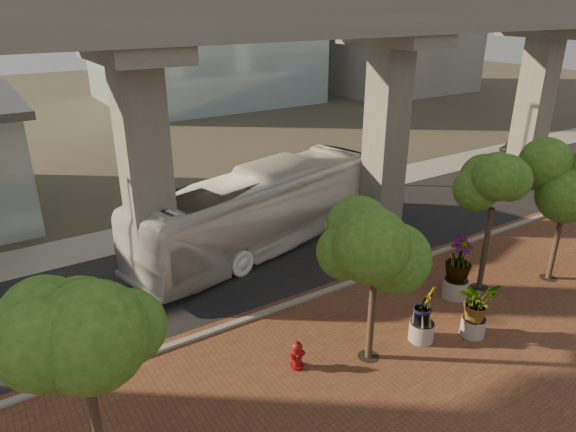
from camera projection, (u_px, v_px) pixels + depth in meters
ground at (307, 270)px, 22.44m from camera, size 160.00×160.00×0.00m
brick_plaza at (451, 372)px, 16.21m from camera, size 70.00×13.00×0.06m
asphalt_road at (283, 253)px, 23.98m from camera, size 90.00×8.00×0.04m
curb_strip at (335, 289)px, 20.85m from camera, size 70.00×0.25×0.16m
far_sidewalk at (230, 215)px, 28.25m from camera, size 90.00×3.00×0.06m
transit_viaduct at (282, 95)px, 21.18m from camera, size 72.00×5.60×12.40m
transit_bus at (262, 210)px, 23.91m from camera, size 13.97×6.47×3.79m
parked_car at (529, 150)px, 37.53m from camera, size 5.20×2.09×1.68m
fire_hydrant at (297, 355)px, 16.24m from camera, size 0.49×0.44×0.98m
planter_front at (477, 304)px, 17.54m from camera, size 1.86×1.86×2.05m
planter_right at (459, 262)px, 19.75m from camera, size 2.38×2.38×2.54m
planter_left at (424, 308)px, 17.27m from camera, size 1.91×1.91×2.10m
street_tree_far_west at (82, 349)px, 10.64m from camera, size 3.49×3.49×5.74m
street_tree_near_west at (377, 245)px, 15.32m from camera, size 3.74×3.74×5.81m
street_tree_near_east at (496, 183)px, 19.29m from camera, size 3.53×3.53×6.13m
street_tree_far_east at (568, 187)px, 20.13m from camera, size 3.84×3.84×5.85m
streetlamp_east at (380, 106)px, 30.83m from camera, size 0.43×1.26×8.68m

